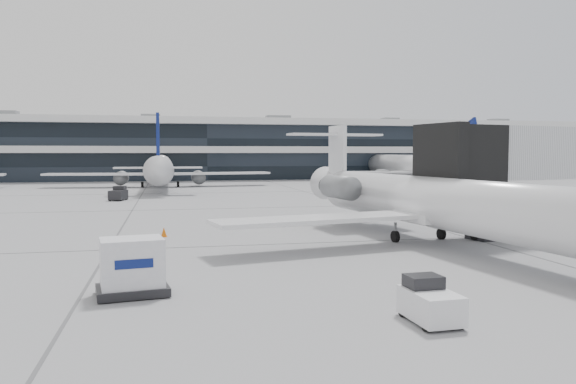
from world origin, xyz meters
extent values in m
plane|color=gray|center=(0.00, 0.00, 0.00)|extent=(220.00, 220.00, 0.00)
cube|color=black|center=(0.00, 82.00, 5.00)|extent=(170.00, 22.00, 10.00)
cylinder|color=white|center=(6.95, -2.51, 2.29)|extent=(5.75, 24.03, 2.69)
cone|color=white|center=(5.21, 10.91, 2.59)|extent=(2.94, 3.49, 2.55)
cube|color=white|center=(0.41, -2.36, 1.59)|extent=(11.24, 4.70, 0.22)
cube|color=white|center=(13.24, -0.69, 1.59)|extent=(11.08, 3.24, 0.22)
cylinder|color=slate|center=(3.93, 5.33, 2.69)|extent=(1.92, 3.55, 1.49)
cylinder|color=slate|center=(7.87, 5.84, 2.69)|extent=(1.92, 3.55, 1.49)
cube|color=white|center=(5.28, 10.32, 4.68)|extent=(0.61, 2.60, 4.48)
cube|color=white|center=(5.23, 10.72, 6.27)|extent=(7.31, 2.50, 0.16)
cylinder|color=black|center=(5.22, -0.73, 0.32)|extent=(0.32, 0.66, 0.64)
cylinder|color=black|center=(8.18, -0.34, 0.32)|extent=(0.32, 0.66, 0.64)
cube|color=#ADB0B2|center=(16.98, 0.30, 4.91)|extent=(16.30, 6.17, 2.97)
cube|color=black|center=(8.91, -1.26, 4.80)|extent=(3.61, 4.15, 3.20)
cylinder|color=slate|center=(10.82, -0.89, 1.60)|extent=(0.50, 0.50, 3.20)
cube|color=black|center=(10.82, -0.89, 0.40)|extent=(2.32, 1.96, 0.80)
cube|color=white|center=(0.39, -14.68, 0.51)|extent=(1.28, 2.08, 0.83)
cube|color=black|center=(0.37, -14.22, 1.06)|extent=(1.05, 0.87, 0.46)
cylinder|color=black|center=(-0.15, -13.96, 0.20)|extent=(0.18, 0.41, 0.41)
cylinder|color=black|center=(0.87, -13.92, 0.20)|extent=(0.18, 0.41, 0.41)
cylinder|color=black|center=(-0.09, -15.44, 0.20)|extent=(0.18, 0.41, 0.41)
cylinder|color=black|center=(0.93, -15.40, 0.20)|extent=(0.18, 0.41, 0.41)
cube|color=black|center=(-8.26, -9.64, 0.19)|extent=(2.62, 2.10, 0.29)
cube|color=silver|center=(-8.26, -9.64, 1.16)|extent=(2.29, 1.85, 1.66)
cone|color=#DC610B|center=(-7.27, 4.00, 0.28)|extent=(0.36, 0.36, 0.56)
cube|color=#DC610B|center=(-7.27, 4.00, 0.02)|extent=(0.49, 0.49, 0.03)
cube|color=black|center=(-12.02, 30.89, 0.58)|extent=(1.91, 2.59, 0.95)
cube|color=black|center=(-11.88, 31.40, 1.21)|extent=(1.36, 1.21, 0.53)
cylinder|color=black|center=(-12.36, 31.85, 0.23)|extent=(0.30, 0.50, 0.46)
cylinder|color=black|center=(-11.24, 31.56, 0.23)|extent=(0.30, 0.50, 0.46)
cylinder|color=black|center=(-12.79, 30.22, 0.23)|extent=(0.30, 0.50, 0.46)
cylinder|color=black|center=(-11.67, 29.93, 0.23)|extent=(0.30, 0.50, 0.46)
camera|label=1|loc=(-7.03, -29.43, 4.92)|focal=35.00mm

